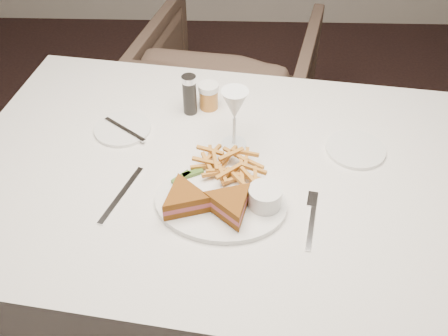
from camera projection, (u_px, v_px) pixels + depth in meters
name	position (u px, v px, depth m)	size (l,w,h in m)	color
table	(225.00, 257.00, 1.56)	(1.40, 0.93, 0.75)	silver
chair_far	(230.00, 86.00, 2.26)	(0.71, 0.67, 0.73)	#47362B
table_setting	(223.00, 167.00, 1.25)	(0.81, 0.66, 0.18)	white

